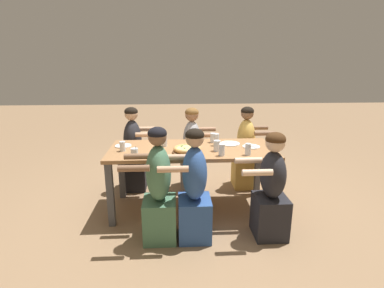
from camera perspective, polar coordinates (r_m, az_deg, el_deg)
ground_plane at (r=3.74m, az=0.00°, el=-12.03°), size 18.00×18.00×0.00m
dining_table at (r=3.48m, az=0.00°, el=-2.22°), size 1.90×0.82×0.76m
pizza_board_main at (r=3.29m, az=-0.91°, el=-1.07°), size 0.33×0.33×0.06m
empty_plate_a at (r=3.62m, az=-12.95°, el=-0.34°), size 0.19×0.19×0.02m
empty_plate_b at (r=3.65m, az=7.24°, el=0.08°), size 0.24×0.24×0.02m
empty_plate_c at (r=3.57m, az=11.21°, el=-0.49°), size 0.20×0.20×0.02m
cocktail_glass_blue at (r=3.19m, az=-10.90°, el=-1.70°), size 0.08×0.08×0.12m
drinking_glass_a at (r=3.25m, az=10.61°, el=-1.14°), size 0.06×0.06×0.13m
drinking_glass_b at (r=3.42m, az=-13.10°, el=-0.43°), size 0.07×0.07×0.11m
drinking_glass_c at (r=3.35m, az=4.78°, el=-0.46°), size 0.08×0.08×0.12m
drinking_glass_d at (r=3.56m, az=4.65°, el=0.68°), size 0.06×0.06×0.14m
drinking_glass_e at (r=3.71m, az=4.06°, el=1.12°), size 0.07×0.07×0.11m
drinking_glass_f at (r=3.19m, az=5.67°, el=-1.23°), size 0.07×0.07×0.13m
drinking_glass_g at (r=3.54m, az=-5.25°, el=0.57°), size 0.06×0.06×0.14m
drinking_glass_h at (r=3.70m, az=-5.64°, el=1.04°), size 0.06×0.06×0.11m
diner_near_right at (r=3.10m, az=14.86°, el=-8.53°), size 0.51×0.40×1.09m
diner_far_right at (r=4.24m, az=10.19°, el=-1.40°), size 0.51×0.40×1.14m
diner_far_center at (r=4.13m, az=0.02°, el=-1.59°), size 0.51×0.40×1.14m
diner_near_midleft at (r=2.95m, az=-6.37°, el=-8.84°), size 0.51×0.40×1.15m
diner_near_center at (r=2.95m, az=0.42°, el=-8.90°), size 0.51×0.40×1.13m
diner_far_left at (r=4.16m, az=-11.05°, el=-1.70°), size 0.51×0.40×1.15m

